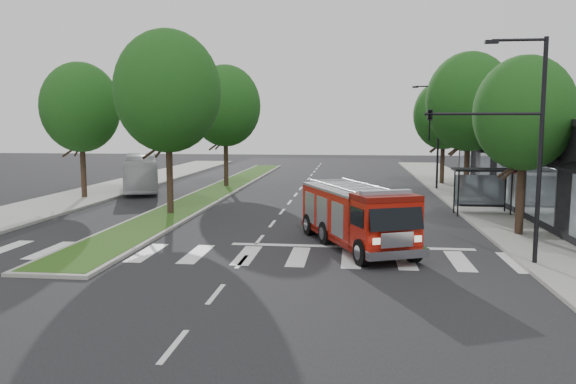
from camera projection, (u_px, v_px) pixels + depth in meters
name	position (u px, v px, depth m)	size (l,w,h in m)	color
ground	(260.00, 240.00, 24.61)	(140.00, 140.00, 0.00)	black
sidewalk_right	(496.00, 209.00, 33.07)	(5.00, 80.00, 0.15)	gray
sidewalk_left	(63.00, 202.00, 36.09)	(5.00, 80.00, 0.15)	gray
median	(221.00, 189.00, 43.03)	(3.00, 50.00, 0.15)	gray
bus_shelter	(482.00, 179.00, 31.15)	(3.20, 1.60, 2.61)	black
tree_right_near	(524.00, 114.00, 24.64)	(4.40, 4.40, 8.05)	black
tree_right_mid	(469.00, 102.00, 36.36)	(5.60, 5.60, 9.72)	black
tree_right_far	(444.00, 115.00, 46.30)	(5.00, 5.00, 8.73)	black
tree_median_near	(168.00, 91.00, 30.39)	(5.80, 5.80, 10.16)	black
tree_median_far	(225.00, 106.00, 44.24)	(5.60, 5.60, 9.72)	black
tree_left_mid	(81.00, 107.00, 37.28)	(5.20, 5.20, 9.16)	black
streetlight_right_near	(515.00, 135.00, 19.52)	(4.08, 0.22, 8.00)	black
streetlight_right_far	(436.00, 132.00, 42.64)	(2.11, 0.20, 8.00)	black
fire_engine	(356.00, 216.00, 23.03)	(5.08, 7.97, 2.67)	#640B05
city_bus	(141.00, 173.00, 42.70)	(2.32, 9.90, 2.76)	silver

